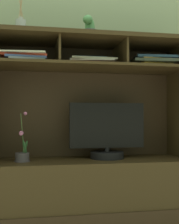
# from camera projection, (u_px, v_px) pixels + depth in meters

# --- Properties ---
(back_wall) EXTENTS (6.00, 0.02, 2.80)m
(back_wall) POSITION_uv_depth(u_px,v_px,m) (84.00, 55.00, 2.52)
(back_wall) COLOR gray
(back_wall) RESTS_ON ground
(media_console) EXTENTS (1.55, 0.53, 1.47)m
(media_console) POSITION_uv_depth(u_px,v_px,m) (89.00, 174.00, 2.24)
(media_console) COLOR #3B2D17
(media_console) RESTS_ON ground
(tv_monitor) EXTENTS (0.57, 0.25, 0.42)m
(tv_monitor) POSITION_uv_depth(u_px,v_px,m) (107.00, 135.00, 2.27)
(tv_monitor) COLOR black
(tv_monitor) RESTS_ON media_console
(potted_orchid) EXTENTS (0.11, 0.11, 0.35)m
(potted_orchid) POSITION_uv_depth(u_px,v_px,m) (22.00, 155.00, 2.11)
(potted_orchid) COLOR #484249
(potted_orchid) RESTS_ON media_console
(magazine_stack_left) EXTENTS (0.36, 0.32, 0.09)m
(magazine_stack_left) POSITION_uv_depth(u_px,v_px,m) (153.00, 63.00, 2.35)
(magazine_stack_left) COLOR beige
(magazine_stack_left) RESTS_ON media_console
(magazine_stack_centre) EXTENTS (0.32, 0.33, 0.05)m
(magazine_stack_centre) POSITION_uv_depth(u_px,v_px,m) (25.00, 58.00, 2.09)
(magazine_stack_centre) COLOR slate
(magazine_stack_centre) RESTS_ON media_console
(magazine_stack_right) EXTENTS (0.38, 0.32, 0.06)m
(magazine_stack_right) POSITION_uv_depth(u_px,v_px,m) (91.00, 63.00, 2.26)
(magazine_stack_right) COLOR maroon
(magazine_stack_right) RESTS_ON media_console
(diffuser_bottle) EXTENTS (0.08, 0.08, 0.29)m
(diffuser_bottle) POSITION_uv_depth(u_px,v_px,m) (21.00, 26.00, 2.14)
(diffuser_bottle) COLOR #B2BFB6
(diffuser_bottle) RESTS_ON media_console
(potted_succulent) EXTENTS (0.13, 0.13, 0.16)m
(potted_succulent) POSITION_uv_depth(u_px,v_px,m) (89.00, 29.00, 2.24)
(potted_succulent) COLOR #514C54
(potted_succulent) RESTS_ON media_console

